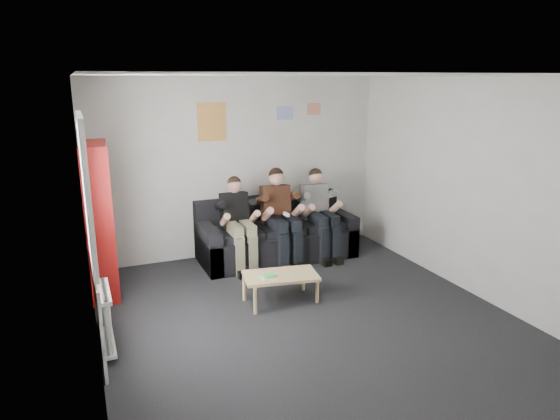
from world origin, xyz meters
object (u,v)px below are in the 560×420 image
at_px(sofa, 276,237).
at_px(bookshelf, 100,220).
at_px(person_left, 239,223).
at_px(person_middle, 281,217).
at_px(person_right, 320,213).
at_px(coffee_table, 281,278).

bearing_deg(sofa, bookshelf, -171.31).
bearing_deg(person_left, person_middle, -1.06).
relative_size(person_middle, person_right, 1.04).
bearing_deg(person_left, bookshelf, -175.14).
bearing_deg(bookshelf, coffee_table, -25.19).
xyz_separation_m(person_left, person_right, (1.30, -0.00, 0.01)).
xyz_separation_m(coffee_table, person_left, (-0.11, 1.29, 0.35)).
height_order(coffee_table, person_left, person_left).
height_order(person_left, person_right, person_right).
relative_size(bookshelf, person_right, 1.43).
bearing_deg(coffee_table, person_right, 47.36).
height_order(coffee_table, person_middle, person_middle).
distance_m(person_left, person_right, 1.30).
relative_size(sofa, bookshelf, 1.21).
distance_m(sofa, person_right, 0.77).
xyz_separation_m(bookshelf, person_right, (3.15, 0.18, -0.29)).
xyz_separation_m(sofa, person_right, (0.65, -0.21, 0.35)).
xyz_separation_m(sofa, person_left, (-0.65, -0.20, 0.34)).
distance_m(bookshelf, person_left, 1.89).
bearing_deg(person_left, sofa, 16.86).
relative_size(bookshelf, person_middle, 1.38).
bearing_deg(person_middle, person_right, 6.34).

